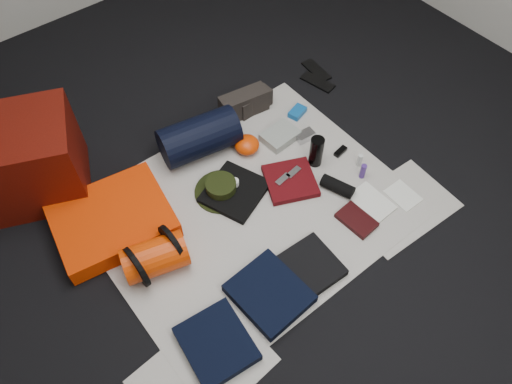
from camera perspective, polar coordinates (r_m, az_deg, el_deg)
floor at (r=2.73m, az=-0.65°, el=-2.05°), size 4.50×4.50×0.02m
newspaper_mat at (r=2.72m, az=-0.65°, el=-1.90°), size 1.60×1.30×0.01m
newspaper_sheet_front_left at (r=2.36m, az=-6.08°, el=-19.63°), size 0.61×0.44×0.00m
newspaper_sheet_front_right at (r=2.84m, az=16.15°, el=-1.59°), size 0.60×0.43×0.00m
red_cabinet at (r=2.89m, az=-24.95°, el=3.31°), size 0.70×0.65×0.47m
sleeping_pad at (r=2.72m, az=-16.07°, el=-3.07°), size 0.65×0.57×0.11m
stuff_sack at (r=2.50m, az=-11.45°, el=-7.31°), size 0.35×0.26×0.18m
sack_strap_left at (r=2.48m, az=-13.47°, el=-8.34°), size 0.02×0.22×0.22m
sack_strap_right at (r=2.50m, az=-9.58°, el=-5.92°), size 0.03×0.22×0.22m
navy_duffel at (r=2.90m, az=-6.49°, el=6.28°), size 0.49×0.32×0.24m
boonie_brim at (r=2.78m, az=-3.98°, el=0.07°), size 0.38×0.38×0.01m
boonie_crown at (r=2.75m, az=-4.02°, el=0.58°), size 0.17×0.17×0.07m
hiking_boot_left at (r=3.13m, az=-1.38°, el=10.09°), size 0.32×0.16×0.15m
hiking_boot_right at (r=3.16m, az=-0.25°, el=10.26°), size 0.24×0.10×0.12m
flip_flop_left at (r=3.41m, az=7.06°, el=12.36°), size 0.13×0.24×0.01m
flip_flop_right at (r=3.50m, az=6.91°, el=13.62°), size 0.11×0.24×0.01m
trousers_navy_a at (r=2.36m, az=-4.54°, el=-16.89°), size 0.32×0.36×0.05m
trousers_navy_b at (r=2.44m, az=1.54°, el=-11.50°), size 0.33×0.37×0.05m
trousers_charcoal at (r=2.53m, az=6.42°, el=-8.31°), size 0.26×0.29×0.04m
black_tshirt at (r=2.76m, az=-2.43°, el=0.06°), size 0.41×0.39×0.03m
red_shirt at (r=2.81m, az=3.94°, el=1.29°), size 0.36×0.36×0.04m
orange_stuff_sack at (r=2.93m, az=-1.06°, el=5.43°), size 0.18×0.18×0.10m
first_aid_pouch at (r=3.01m, az=2.77°, el=6.43°), size 0.22×0.17×0.05m
water_bottle at (r=2.85m, az=6.91°, el=4.63°), size 0.09×0.09×0.20m
speaker at (r=2.79m, az=9.30°, el=0.64°), size 0.13×0.20×0.07m
compact_camera at (r=3.03m, az=5.62°, el=6.41°), size 0.12×0.08×0.04m
cyan_case at (r=3.17m, az=4.75°, el=9.09°), size 0.13×0.10×0.04m
toiletry_purple at (r=2.87m, az=12.12°, el=2.34°), size 0.04×0.04×0.10m
toiletry_clear at (r=2.93m, az=11.78°, el=3.58°), size 0.04×0.04×0.08m
paperback_book at (r=2.71m, az=11.42°, el=-3.16°), size 0.15×0.21×0.03m
map_booklet at (r=2.80m, az=13.08°, el=-1.13°), size 0.16×0.24×0.01m
map_printout at (r=2.88m, az=16.45°, el=-0.38°), size 0.14×0.18×0.01m
sunglasses at (r=2.99m, az=9.63°, el=4.59°), size 0.09×0.05×0.02m
key_cluster at (r=2.36m, az=-6.30°, el=-18.27°), size 0.09×0.09×0.01m
tape_roll at (r=2.76m, az=-2.50°, el=1.07°), size 0.05×0.05×0.04m
energy_bar_a at (r=2.78m, az=3.08°, el=1.45°), size 0.10×0.05×0.01m
energy_bar_b at (r=2.82m, az=4.32°, el=2.25°), size 0.10×0.05×0.01m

